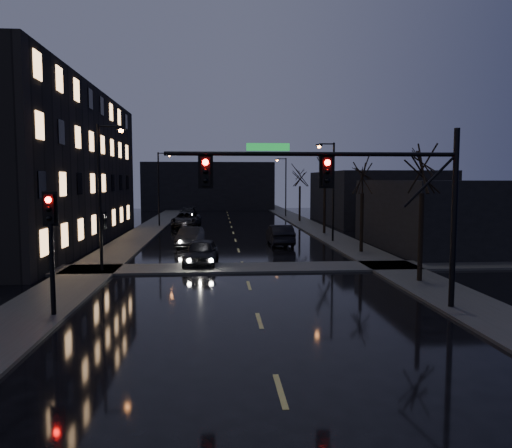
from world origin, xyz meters
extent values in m
plane|color=black|center=(0.00, 0.00, 0.00)|extent=(160.00, 160.00, 0.00)
cube|color=#2D2D2B|center=(-8.50, 35.00, 0.06)|extent=(3.00, 140.00, 0.12)
cube|color=#2D2D2B|center=(8.50, 35.00, 0.06)|extent=(3.00, 140.00, 0.12)
cube|color=#2D2D2B|center=(0.00, 18.50, 0.06)|extent=(40.00, 3.00, 0.12)
cube|color=black|center=(-16.50, 30.00, 6.00)|extent=(12.00, 30.00, 12.00)
cube|color=black|center=(15.50, 26.00, 2.50)|extent=(10.00, 14.00, 5.00)
cube|color=black|center=(17.00, 48.00, 3.00)|extent=(12.00, 18.00, 6.00)
cube|color=black|center=(-3.00, 78.00, 4.00)|extent=(22.00, 10.00, 8.00)
cylinder|color=black|center=(7.60, 9.00, 3.50)|extent=(0.22, 0.22, 7.00)
cylinder|color=black|center=(2.10, 9.00, 6.00)|extent=(11.00, 0.16, 0.16)
cylinder|color=black|center=(6.60, 9.00, 5.00)|extent=(2.05, 0.10, 2.05)
cube|color=#0C591E|center=(0.40, 9.00, 6.25)|extent=(1.60, 0.04, 0.28)
cube|color=black|center=(-1.90, 9.00, 5.35)|extent=(0.35, 0.28, 1.05)
sphere|color=#FF0705|center=(-1.90, 8.84, 5.68)|extent=(0.22, 0.22, 0.22)
cube|color=black|center=(2.60, 9.00, 5.35)|extent=(0.35, 0.28, 1.05)
sphere|color=#FF0705|center=(2.60, 8.84, 5.68)|extent=(0.22, 0.22, 0.22)
cylinder|color=black|center=(-7.50, 9.00, 2.20)|extent=(0.18, 0.18, 4.40)
cube|color=black|center=(-7.50, 9.00, 4.00)|extent=(0.35, 0.28, 1.05)
sphere|color=#FF0705|center=(-7.50, 8.84, 4.33)|extent=(0.22, 0.22, 0.22)
cylinder|color=black|center=(8.40, 14.00, 2.20)|extent=(0.24, 0.24, 4.40)
cylinder|color=black|center=(8.40, 24.00, 2.06)|extent=(0.24, 0.24, 4.12)
cylinder|color=black|center=(8.40, 36.00, 2.34)|extent=(0.24, 0.24, 4.68)
cylinder|color=black|center=(8.40, 50.00, 2.15)|extent=(0.24, 0.24, 4.29)
cylinder|color=black|center=(-7.80, 18.00, 4.00)|extent=(0.16, 0.16, 8.00)
cylinder|color=black|center=(-7.20, 18.00, 7.90)|extent=(1.20, 0.10, 0.10)
cube|color=black|center=(-6.60, 18.00, 7.80)|extent=(0.50, 0.25, 0.15)
sphere|color=orange|center=(-6.60, 18.00, 7.70)|extent=(0.28, 0.28, 0.28)
cylinder|color=black|center=(-7.80, 45.00, 4.00)|extent=(0.16, 0.16, 8.00)
cylinder|color=black|center=(-7.20, 45.00, 7.90)|extent=(1.20, 0.10, 0.10)
cube|color=black|center=(-6.60, 45.00, 7.80)|extent=(0.50, 0.25, 0.15)
sphere|color=orange|center=(-6.60, 45.00, 7.70)|extent=(0.28, 0.28, 0.28)
cylinder|color=black|center=(7.80, 30.00, 4.00)|extent=(0.16, 0.16, 8.00)
cylinder|color=black|center=(7.20, 30.00, 7.90)|extent=(1.20, 0.10, 0.10)
cube|color=black|center=(6.60, 30.00, 7.80)|extent=(0.50, 0.25, 0.15)
sphere|color=orange|center=(6.60, 30.00, 7.70)|extent=(0.28, 0.28, 0.28)
cylinder|color=black|center=(7.80, 58.00, 4.00)|extent=(0.16, 0.16, 8.00)
cylinder|color=black|center=(7.20, 58.00, 7.90)|extent=(1.20, 0.10, 0.10)
cube|color=black|center=(6.60, 58.00, 7.80)|extent=(0.50, 0.25, 0.15)
sphere|color=orange|center=(6.60, 58.00, 7.70)|extent=(0.28, 0.28, 0.28)
imported|color=black|center=(-2.45, 19.87, 0.78)|extent=(2.20, 4.71, 1.56)
imported|color=black|center=(-3.57, 28.28, 0.73)|extent=(2.06, 4.59, 1.46)
imported|color=black|center=(-4.81, 43.90, 0.82)|extent=(3.07, 6.04, 1.64)
imported|color=black|center=(-5.32, 55.66, 0.75)|extent=(2.28, 5.25, 1.50)
imported|color=black|center=(3.35, 28.76, 0.79)|extent=(1.78, 4.85, 1.58)
camera|label=1|loc=(-1.47, -9.46, 5.04)|focal=35.00mm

